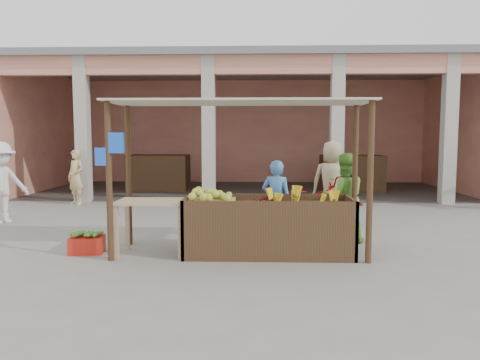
{
  "coord_description": "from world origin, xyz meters",
  "views": [
    {
      "loc": [
        0.31,
        -7.2,
        1.86
      ],
      "look_at": [
        0.02,
        1.2,
        1.06
      ],
      "focal_mm": 35.0,
      "sensor_mm": 36.0,
      "label": 1
    }
  ],
  "objects_px": {
    "side_table": "(152,209)",
    "vendor_blue": "(276,198)",
    "vendor_green": "(344,195)",
    "red_crate": "(87,245)",
    "motorcycle": "(309,201)",
    "fruit_stall": "(268,229)"
  },
  "relations": [
    {
      "from": "red_crate",
      "to": "vendor_blue",
      "type": "bearing_deg",
      "value": 10.57
    },
    {
      "from": "side_table",
      "to": "red_crate",
      "type": "height_order",
      "value": "side_table"
    },
    {
      "from": "motorcycle",
      "to": "red_crate",
      "type": "bearing_deg",
      "value": 100.53
    },
    {
      "from": "fruit_stall",
      "to": "vendor_green",
      "type": "xyz_separation_m",
      "value": [
        1.33,
        0.91,
        0.42
      ]
    },
    {
      "from": "fruit_stall",
      "to": "vendor_green",
      "type": "bearing_deg",
      "value": 34.36
    },
    {
      "from": "fruit_stall",
      "to": "motorcycle",
      "type": "relative_size",
      "value": 1.25
    },
    {
      "from": "vendor_blue",
      "to": "red_crate",
      "type": "bearing_deg",
      "value": 33.94
    },
    {
      "from": "vendor_green",
      "to": "motorcycle",
      "type": "bearing_deg",
      "value": -74.96
    },
    {
      "from": "red_crate",
      "to": "motorcycle",
      "type": "bearing_deg",
      "value": 24.7
    },
    {
      "from": "vendor_blue",
      "to": "vendor_green",
      "type": "xyz_separation_m",
      "value": [
        1.17,
        0.02,
        0.05
      ]
    },
    {
      "from": "side_table",
      "to": "vendor_blue",
      "type": "relative_size",
      "value": 0.69
    },
    {
      "from": "side_table",
      "to": "vendor_green",
      "type": "distance_m",
      "value": 3.29
    },
    {
      "from": "vendor_green",
      "to": "motorcycle",
      "type": "distance_m",
      "value": 1.41
    },
    {
      "from": "red_crate",
      "to": "vendor_blue",
      "type": "xyz_separation_m",
      "value": [
        3.03,
        0.92,
        0.63
      ]
    },
    {
      "from": "side_table",
      "to": "red_crate",
      "type": "xyz_separation_m",
      "value": [
        -1.06,
        0.05,
        -0.58
      ]
    },
    {
      "from": "red_crate",
      "to": "vendor_blue",
      "type": "distance_m",
      "value": 3.23
    },
    {
      "from": "vendor_blue",
      "to": "fruit_stall",
      "type": "bearing_deg",
      "value": 96.67
    },
    {
      "from": "red_crate",
      "to": "vendor_green",
      "type": "distance_m",
      "value": 4.35
    },
    {
      "from": "fruit_stall",
      "to": "red_crate",
      "type": "distance_m",
      "value": 2.88
    },
    {
      "from": "side_table",
      "to": "vendor_green",
      "type": "bearing_deg",
      "value": 17.68
    },
    {
      "from": "side_table",
      "to": "red_crate",
      "type": "bearing_deg",
      "value": 177.29
    },
    {
      "from": "red_crate",
      "to": "motorcycle",
      "type": "height_order",
      "value": "motorcycle"
    }
  ]
}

